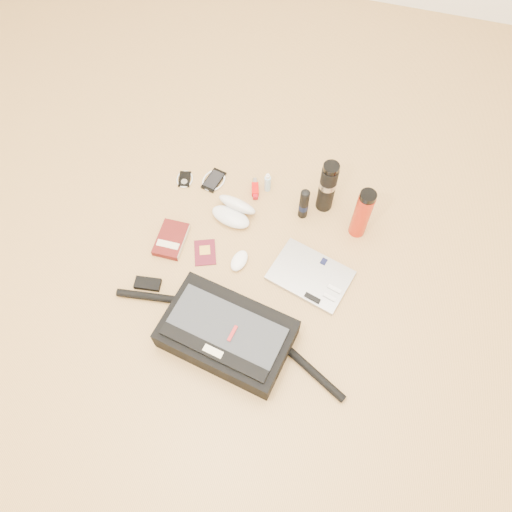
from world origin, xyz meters
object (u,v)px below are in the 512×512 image
(thermos_black, at_px, (327,187))
(book, at_px, (171,240))
(laptop, at_px, (310,276))
(messenger_bag, at_px, (226,334))
(thermos_red, at_px, (362,214))

(thermos_black, bearing_deg, book, -148.60)
(laptop, bearing_deg, messenger_bag, -110.21)
(book, bearing_deg, laptop, -1.70)
(thermos_black, height_order, thermos_red, thermos_black)
(messenger_bag, height_order, book, messenger_bag)
(book, distance_m, thermos_black, 0.72)
(laptop, relative_size, thermos_black, 1.29)
(thermos_black, bearing_deg, messenger_bag, -107.81)
(book, bearing_deg, messenger_bag, -45.90)
(book, distance_m, thermos_red, 0.83)
(laptop, distance_m, book, 0.63)
(messenger_bag, height_order, laptop, messenger_bag)
(messenger_bag, bearing_deg, thermos_red, 67.75)
(thermos_black, relative_size, thermos_red, 1.03)
(book, height_order, thermos_red, thermos_red)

